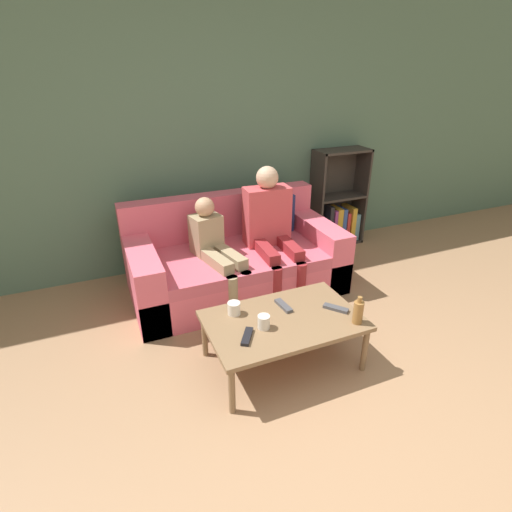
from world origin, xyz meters
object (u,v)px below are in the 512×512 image
(couch, at_px, (235,261))
(tv_remote_1, at_px, (284,306))
(tv_remote_2, at_px, (247,336))
(bottle, at_px, (358,312))
(bookshelf, at_px, (336,210))
(coffee_table, at_px, (283,323))
(cup_far, at_px, (264,322))
(tv_remote_0, at_px, (336,308))
(cup_near, at_px, (234,308))
(person_child, at_px, (216,247))
(person_adult, at_px, (270,222))

(couch, xyz_separation_m, tv_remote_1, (-0.00, -0.98, 0.11))
(tv_remote_2, bearing_deg, bottle, 22.59)
(tv_remote_1, height_order, bottle, bottle)
(couch, distance_m, tv_remote_1, 0.99)
(tv_remote_2, relative_size, bottle, 0.88)
(bookshelf, bearing_deg, tv_remote_1, -133.15)
(coffee_table, bearing_deg, cup_far, -166.22)
(tv_remote_0, relative_size, tv_remote_1, 0.94)
(cup_near, bearing_deg, tv_remote_2, -93.57)
(cup_far, relative_size, tv_remote_2, 0.53)
(tv_remote_2, height_order, bottle, bottle)
(tv_remote_0, bearing_deg, tv_remote_1, 113.08)
(bookshelf, height_order, tv_remote_1, bookshelf)
(cup_far, xyz_separation_m, tv_remote_2, (-0.14, -0.06, -0.03))
(tv_remote_0, distance_m, bottle, 0.20)
(cup_near, xyz_separation_m, cup_far, (0.12, -0.22, 0.00))
(couch, relative_size, tv_remote_0, 11.25)
(cup_near, distance_m, tv_remote_0, 0.69)
(couch, relative_size, tv_remote_1, 10.55)
(bookshelf, xyz_separation_m, person_child, (-1.63, -0.67, 0.11))
(cup_near, relative_size, cup_far, 0.97)
(person_child, height_order, bottle, person_child)
(person_adult, bearing_deg, cup_near, -124.99)
(tv_remote_1, bearing_deg, bookshelf, 41.78)
(person_adult, xyz_separation_m, cup_near, (-0.65, -0.84, -0.22))
(person_adult, relative_size, tv_remote_0, 6.73)
(coffee_table, relative_size, person_child, 1.14)
(tv_remote_1, bearing_deg, coffee_table, -121.79)
(person_adult, xyz_separation_m, tv_remote_0, (0.00, -1.06, -0.25))
(tv_remote_1, bearing_deg, cup_far, -148.61)
(cup_far, bearing_deg, couch, 78.85)
(couch, relative_size, bookshelf, 1.73)
(bookshelf, bearing_deg, bottle, -119.65)
(coffee_table, bearing_deg, bottle, -27.95)
(tv_remote_2, bearing_deg, cup_far, 55.11)
(cup_far, height_order, bottle, bottle)
(person_child, distance_m, cup_far, 1.01)
(couch, bearing_deg, person_child, -146.53)
(bookshelf, height_order, tv_remote_0, bookshelf)
(cup_far, distance_m, bottle, 0.61)
(bottle, bearing_deg, person_child, 115.74)
(person_child, xyz_separation_m, tv_remote_2, (-0.14, -1.06, -0.13))
(couch, distance_m, tv_remote_0, 1.20)
(couch, bearing_deg, tv_remote_2, -106.75)
(cup_near, distance_m, bottle, 0.81)
(cup_near, relative_size, tv_remote_0, 0.53)
(bookshelf, xyz_separation_m, tv_remote_2, (-1.77, -1.73, -0.02))
(couch, height_order, tv_remote_1, couch)
(couch, relative_size, person_child, 2.06)
(tv_remote_0, bearing_deg, bookshelf, 18.03)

